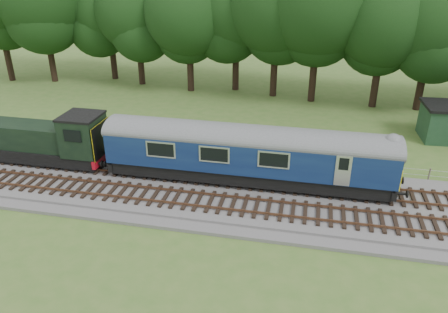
# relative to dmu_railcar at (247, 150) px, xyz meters

# --- Properties ---
(ground) EXTENTS (120.00, 120.00, 0.00)m
(ground) POSITION_rel_dmu_railcar_xyz_m (-0.31, -1.40, -2.61)
(ground) COLOR #3F6425
(ground) RESTS_ON ground
(ballast) EXTENTS (70.00, 7.00, 0.35)m
(ballast) POSITION_rel_dmu_railcar_xyz_m (-0.31, -1.40, -2.43)
(ballast) COLOR #4C4C4F
(ballast) RESTS_ON ground
(track_north) EXTENTS (67.20, 2.40, 0.21)m
(track_north) POSITION_rel_dmu_railcar_xyz_m (-0.31, -0.00, -2.19)
(track_north) COLOR black
(track_north) RESTS_ON ballast
(track_south) EXTENTS (67.20, 2.40, 0.21)m
(track_south) POSITION_rel_dmu_railcar_xyz_m (-0.31, -3.00, -2.19)
(track_south) COLOR black
(track_south) RESTS_ON ballast
(fence) EXTENTS (64.00, 0.12, 1.00)m
(fence) POSITION_rel_dmu_railcar_xyz_m (-0.31, 3.10, -2.61)
(fence) COLOR #6B6054
(fence) RESTS_ON ground
(tree_line) EXTENTS (70.00, 8.00, 18.00)m
(tree_line) POSITION_rel_dmu_railcar_xyz_m (-0.31, 20.60, -2.61)
(tree_line) COLOR black
(tree_line) RESTS_ON ground
(dmu_railcar) EXTENTS (18.05, 2.86, 3.88)m
(dmu_railcar) POSITION_rel_dmu_railcar_xyz_m (0.00, 0.00, 0.00)
(dmu_railcar) COLOR black
(dmu_railcar) RESTS_ON ground
(shunter_loco) EXTENTS (8.91, 2.60, 3.38)m
(shunter_loco) POSITION_rel_dmu_railcar_xyz_m (-13.93, 0.00, -0.63)
(shunter_loco) COLOR black
(shunter_loco) RESTS_ON ground
(worker) EXTENTS (0.71, 0.48, 1.91)m
(worker) POSITION_rel_dmu_railcar_xyz_m (-10.29, -0.64, -1.30)
(worker) COLOR orange
(worker) RESTS_ON ballast
(shed) EXTENTS (3.75, 3.75, 2.91)m
(shed) POSITION_rel_dmu_railcar_xyz_m (14.22, 11.09, -1.13)
(shed) COLOR #193822
(shed) RESTS_ON ground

